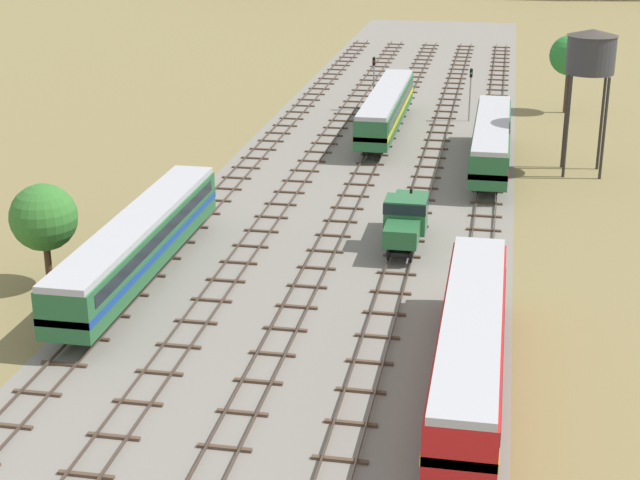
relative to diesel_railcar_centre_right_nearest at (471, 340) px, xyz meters
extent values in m
plane|color=olive|center=(-9.96, 38.32, -2.60)|extent=(480.00, 480.00, 0.00)
cube|color=gray|center=(-9.96, 38.32, -2.59)|extent=(23.91, 176.00, 0.01)
cube|color=#47382D|center=(-20.63, 39.32, -2.38)|extent=(0.07, 126.00, 0.15)
cube|color=#47382D|center=(-19.20, 39.32, -2.38)|extent=(0.07, 126.00, 0.15)
cube|color=brown|center=(-19.91, -7.18, -2.53)|extent=(2.40, 0.22, 0.14)
cube|color=brown|center=(-19.91, -4.18, -2.53)|extent=(2.40, 0.22, 0.14)
cube|color=brown|center=(-19.91, -1.18, -2.53)|extent=(2.40, 0.22, 0.14)
cube|color=brown|center=(-19.91, 1.82, -2.53)|extent=(2.40, 0.22, 0.14)
cube|color=brown|center=(-19.91, 4.82, -2.53)|extent=(2.40, 0.22, 0.14)
cube|color=brown|center=(-19.91, 7.82, -2.53)|extent=(2.40, 0.22, 0.14)
cube|color=brown|center=(-19.91, 10.82, -2.53)|extent=(2.40, 0.22, 0.14)
cube|color=brown|center=(-19.91, 13.82, -2.53)|extent=(2.40, 0.22, 0.14)
cube|color=brown|center=(-19.91, 16.82, -2.53)|extent=(2.40, 0.22, 0.14)
cube|color=brown|center=(-19.91, 19.82, -2.53)|extent=(2.40, 0.22, 0.14)
cube|color=brown|center=(-19.91, 22.82, -2.53)|extent=(2.40, 0.22, 0.14)
cube|color=brown|center=(-19.91, 25.82, -2.53)|extent=(2.40, 0.22, 0.14)
cube|color=brown|center=(-19.91, 28.82, -2.53)|extent=(2.40, 0.22, 0.14)
cube|color=brown|center=(-19.91, 31.82, -2.53)|extent=(2.40, 0.22, 0.14)
cube|color=brown|center=(-19.91, 34.82, -2.53)|extent=(2.40, 0.22, 0.14)
cube|color=brown|center=(-19.91, 37.82, -2.53)|extent=(2.40, 0.22, 0.14)
cube|color=brown|center=(-19.91, 40.82, -2.53)|extent=(2.40, 0.22, 0.14)
cube|color=brown|center=(-19.91, 43.82, -2.53)|extent=(2.40, 0.22, 0.14)
cube|color=brown|center=(-19.91, 46.82, -2.53)|extent=(2.40, 0.22, 0.14)
cube|color=brown|center=(-19.91, 49.82, -2.53)|extent=(2.40, 0.22, 0.14)
cube|color=brown|center=(-19.91, 52.82, -2.53)|extent=(2.40, 0.22, 0.14)
cube|color=brown|center=(-19.91, 55.82, -2.53)|extent=(2.40, 0.22, 0.14)
cube|color=brown|center=(-19.91, 58.82, -2.53)|extent=(2.40, 0.22, 0.14)
cube|color=brown|center=(-19.91, 61.82, -2.53)|extent=(2.40, 0.22, 0.14)
cube|color=brown|center=(-19.91, 64.82, -2.53)|extent=(2.40, 0.22, 0.14)
cube|color=brown|center=(-19.91, 67.82, -2.53)|extent=(2.40, 0.22, 0.14)
cube|color=brown|center=(-19.91, 70.82, -2.53)|extent=(2.40, 0.22, 0.14)
cube|color=brown|center=(-19.91, 73.82, -2.53)|extent=(2.40, 0.22, 0.14)
cube|color=brown|center=(-19.91, 76.82, -2.53)|extent=(2.40, 0.22, 0.14)
cube|color=brown|center=(-19.91, 79.82, -2.53)|extent=(2.40, 0.22, 0.14)
cube|color=brown|center=(-19.91, 82.82, -2.53)|extent=(2.40, 0.22, 0.14)
cube|color=brown|center=(-19.91, 85.82, -2.53)|extent=(2.40, 0.22, 0.14)
cube|color=brown|center=(-19.91, 88.82, -2.53)|extent=(2.40, 0.22, 0.14)
cube|color=brown|center=(-19.91, 91.82, -2.53)|extent=(2.40, 0.22, 0.14)
cube|color=brown|center=(-19.91, 94.82, -2.53)|extent=(2.40, 0.22, 0.14)
cube|color=brown|center=(-19.91, 97.82, -2.53)|extent=(2.40, 0.22, 0.14)
cube|color=brown|center=(-19.91, 100.82, -2.53)|extent=(2.40, 0.22, 0.14)
cube|color=#47382D|center=(-15.65, 39.32, -2.38)|extent=(0.07, 126.00, 0.15)
cube|color=#47382D|center=(-14.22, 39.32, -2.38)|extent=(0.07, 126.00, 0.15)
cube|color=brown|center=(-14.93, -10.18, -2.53)|extent=(2.40, 0.22, 0.14)
cube|color=brown|center=(-14.93, -7.18, -2.53)|extent=(2.40, 0.22, 0.14)
cube|color=brown|center=(-14.93, -4.18, -2.53)|extent=(2.40, 0.22, 0.14)
cube|color=brown|center=(-14.93, -1.18, -2.53)|extent=(2.40, 0.22, 0.14)
cube|color=brown|center=(-14.93, 1.82, -2.53)|extent=(2.40, 0.22, 0.14)
cube|color=brown|center=(-14.93, 4.82, -2.53)|extent=(2.40, 0.22, 0.14)
cube|color=brown|center=(-14.93, 7.82, -2.53)|extent=(2.40, 0.22, 0.14)
cube|color=brown|center=(-14.93, 10.82, -2.53)|extent=(2.40, 0.22, 0.14)
cube|color=brown|center=(-14.93, 13.82, -2.53)|extent=(2.40, 0.22, 0.14)
cube|color=brown|center=(-14.93, 16.82, -2.53)|extent=(2.40, 0.22, 0.14)
cube|color=brown|center=(-14.93, 19.82, -2.53)|extent=(2.40, 0.22, 0.14)
cube|color=brown|center=(-14.93, 22.82, -2.53)|extent=(2.40, 0.22, 0.14)
cube|color=brown|center=(-14.93, 25.82, -2.53)|extent=(2.40, 0.22, 0.14)
cube|color=brown|center=(-14.93, 28.82, -2.53)|extent=(2.40, 0.22, 0.14)
cube|color=brown|center=(-14.93, 31.82, -2.53)|extent=(2.40, 0.22, 0.14)
cube|color=brown|center=(-14.93, 34.82, -2.53)|extent=(2.40, 0.22, 0.14)
cube|color=brown|center=(-14.93, 37.82, -2.53)|extent=(2.40, 0.22, 0.14)
cube|color=brown|center=(-14.93, 40.82, -2.53)|extent=(2.40, 0.22, 0.14)
cube|color=brown|center=(-14.93, 43.82, -2.53)|extent=(2.40, 0.22, 0.14)
cube|color=brown|center=(-14.93, 46.82, -2.53)|extent=(2.40, 0.22, 0.14)
cube|color=brown|center=(-14.93, 49.82, -2.53)|extent=(2.40, 0.22, 0.14)
cube|color=brown|center=(-14.93, 52.82, -2.53)|extent=(2.40, 0.22, 0.14)
cube|color=brown|center=(-14.93, 55.82, -2.53)|extent=(2.40, 0.22, 0.14)
cube|color=brown|center=(-14.93, 58.82, -2.53)|extent=(2.40, 0.22, 0.14)
cube|color=brown|center=(-14.93, 61.82, -2.53)|extent=(2.40, 0.22, 0.14)
cube|color=brown|center=(-14.93, 64.82, -2.53)|extent=(2.40, 0.22, 0.14)
cube|color=brown|center=(-14.93, 67.82, -2.53)|extent=(2.40, 0.22, 0.14)
cube|color=brown|center=(-14.93, 70.82, -2.53)|extent=(2.40, 0.22, 0.14)
cube|color=brown|center=(-14.93, 73.82, -2.53)|extent=(2.40, 0.22, 0.14)
cube|color=brown|center=(-14.93, 76.82, -2.53)|extent=(2.40, 0.22, 0.14)
cube|color=brown|center=(-14.93, 79.82, -2.53)|extent=(2.40, 0.22, 0.14)
cube|color=brown|center=(-14.93, 82.82, -2.53)|extent=(2.40, 0.22, 0.14)
cube|color=brown|center=(-14.93, 85.82, -2.53)|extent=(2.40, 0.22, 0.14)
cube|color=brown|center=(-14.93, 88.82, -2.53)|extent=(2.40, 0.22, 0.14)
cube|color=brown|center=(-14.93, 91.82, -2.53)|extent=(2.40, 0.22, 0.14)
cube|color=brown|center=(-14.93, 94.82, -2.53)|extent=(2.40, 0.22, 0.14)
cube|color=brown|center=(-14.93, 97.82, -2.53)|extent=(2.40, 0.22, 0.14)
cube|color=brown|center=(-14.93, 100.82, -2.53)|extent=(2.40, 0.22, 0.14)
cube|color=#47382D|center=(-10.67, 39.32, -2.38)|extent=(0.07, 126.00, 0.15)
cube|color=#47382D|center=(-9.24, 39.32, -2.38)|extent=(0.07, 126.00, 0.15)
cube|color=brown|center=(-9.96, -7.18, -2.53)|extent=(2.40, 0.22, 0.14)
cube|color=brown|center=(-9.96, -4.18, -2.53)|extent=(2.40, 0.22, 0.14)
cube|color=brown|center=(-9.96, -1.18, -2.53)|extent=(2.40, 0.22, 0.14)
cube|color=brown|center=(-9.96, 1.82, -2.53)|extent=(2.40, 0.22, 0.14)
cube|color=brown|center=(-9.96, 4.82, -2.53)|extent=(2.40, 0.22, 0.14)
cube|color=brown|center=(-9.96, 7.82, -2.53)|extent=(2.40, 0.22, 0.14)
cube|color=brown|center=(-9.96, 10.82, -2.53)|extent=(2.40, 0.22, 0.14)
cube|color=brown|center=(-9.96, 13.82, -2.53)|extent=(2.40, 0.22, 0.14)
cube|color=brown|center=(-9.96, 16.82, -2.53)|extent=(2.40, 0.22, 0.14)
cube|color=brown|center=(-9.96, 19.82, -2.53)|extent=(2.40, 0.22, 0.14)
cube|color=brown|center=(-9.96, 22.82, -2.53)|extent=(2.40, 0.22, 0.14)
cube|color=brown|center=(-9.96, 25.82, -2.53)|extent=(2.40, 0.22, 0.14)
cube|color=brown|center=(-9.96, 28.82, -2.53)|extent=(2.40, 0.22, 0.14)
cube|color=brown|center=(-9.96, 31.82, -2.53)|extent=(2.40, 0.22, 0.14)
cube|color=brown|center=(-9.96, 34.82, -2.53)|extent=(2.40, 0.22, 0.14)
cube|color=brown|center=(-9.96, 37.82, -2.53)|extent=(2.40, 0.22, 0.14)
cube|color=brown|center=(-9.96, 40.82, -2.53)|extent=(2.40, 0.22, 0.14)
cube|color=brown|center=(-9.96, 43.82, -2.53)|extent=(2.40, 0.22, 0.14)
cube|color=brown|center=(-9.96, 46.82, -2.53)|extent=(2.40, 0.22, 0.14)
cube|color=brown|center=(-9.96, 49.82, -2.53)|extent=(2.40, 0.22, 0.14)
cube|color=brown|center=(-9.96, 52.82, -2.53)|extent=(2.40, 0.22, 0.14)
cube|color=brown|center=(-9.96, 55.82, -2.53)|extent=(2.40, 0.22, 0.14)
cube|color=brown|center=(-9.96, 58.82, -2.53)|extent=(2.40, 0.22, 0.14)
cube|color=brown|center=(-9.96, 61.82, -2.53)|extent=(2.40, 0.22, 0.14)
cube|color=brown|center=(-9.96, 64.82, -2.53)|extent=(2.40, 0.22, 0.14)
cube|color=brown|center=(-9.96, 67.82, -2.53)|extent=(2.40, 0.22, 0.14)
cube|color=brown|center=(-9.96, 70.82, -2.53)|extent=(2.40, 0.22, 0.14)
cube|color=brown|center=(-9.96, 73.82, -2.53)|extent=(2.40, 0.22, 0.14)
cube|color=brown|center=(-9.96, 76.82, -2.53)|extent=(2.40, 0.22, 0.14)
cube|color=brown|center=(-9.96, 79.82, -2.53)|extent=(2.40, 0.22, 0.14)
cube|color=brown|center=(-9.96, 82.82, -2.53)|extent=(2.40, 0.22, 0.14)
cube|color=brown|center=(-9.96, 85.82, -2.53)|extent=(2.40, 0.22, 0.14)
cube|color=brown|center=(-9.96, 88.82, -2.53)|extent=(2.40, 0.22, 0.14)
cube|color=brown|center=(-9.96, 91.82, -2.53)|extent=(2.40, 0.22, 0.14)
cube|color=brown|center=(-9.96, 94.82, -2.53)|extent=(2.40, 0.22, 0.14)
cube|color=brown|center=(-9.96, 97.82, -2.53)|extent=(2.40, 0.22, 0.14)
cube|color=brown|center=(-9.96, 100.82, -2.53)|extent=(2.40, 0.22, 0.14)
cube|color=#47382D|center=(-5.70, 39.32, -2.38)|extent=(0.07, 126.00, 0.15)
cube|color=#47382D|center=(-4.26, 39.32, -2.38)|extent=(0.07, 126.00, 0.15)
cube|color=brown|center=(-4.98, -7.18, -2.53)|extent=(2.40, 0.22, 0.14)
cube|color=brown|center=(-4.98, -4.18, -2.53)|extent=(2.40, 0.22, 0.14)
cube|color=brown|center=(-4.98, -1.18, -2.53)|extent=(2.40, 0.22, 0.14)
cube|color=brown|center=(-4.98, 1.82, -2.53)|extent=(2.40, 0.22, 0.14)
cube|color=brown|center=(-4.98, 4.82, -2.53)|extent=(2.40, 0.22, 0.14)
cube|color=brown|center=(-4.98, 7.82, -2.53)|extent=(2.40, 0.22, 0.14)
cube|color=brown|center=(-4.98, 10.82, -2.53)|extent=(2.40, 0.22, 0.14)
cube|color=brown|center=(-4.98, 13.82, -2.53)|extent=(2.40, 0.22, 0.14)
cube|color=brown|center=(-4.98, 16.82, -2.53)|extent=(2.40, 0.22, 0.14)
cube|color=brown|center=(-4.98, 19.82, -2.53)|extent=(2.40, 0.22, 0.14)
cube|color=brown|center=(-4.98, 22.82, -2.53)|extent=(2.40, 0.22, 0.14)
cube|color=brown|center=(-4.98, 25.82, -2.53)|extent=(2.40, 0.22, 0.14)
cube|color=brown|center=(-4.98, 28.82, -2.53)|extent=(2.40, 0.22, 0.14)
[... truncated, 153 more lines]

